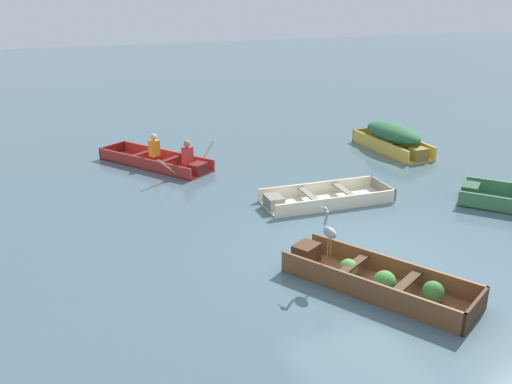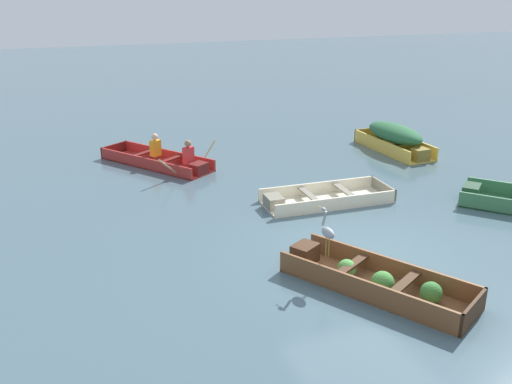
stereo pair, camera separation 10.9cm
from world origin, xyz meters
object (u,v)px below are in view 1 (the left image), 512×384
object	(u,v)px
skiff_yellow_mid_moored	(393,136)
rowboat_red_with_crew	(161,160)
heron_on_dinghy	(329,231)
dinghy_wooden_brown_foreground	(376,279)
skiff_cream_near_moored	(322,198)

from	to	relation	value
skiff_yellow_mid_moored	rowboat_red_with_crew	size ratio (longest dim) A/B	0.84
skiff_yellow_mid_moored	heron_on_dinghy	distance (m)	8.39
dinghy_wooden_brown_foreground	skiff_cream_near_moored	distance (m)	3.94
skiff_cream_near_moored	dinghy_wooden_brown_foreground	bearing A→B (deg)	-104.03
dinghy_wooden_brown_foreground	rowboat_red_with_crew	xyz separation A→B (m)	(-1.93, 7.85, 0.02)
heron_on_dinghy	skiff_cream_near_moored	bearing A→B (deg)	64.50
skiff_yellow_mid_moored	heron_on_dinghy	xyz separation A→B (m)	(-5.50, -6.33, 0.42)
dinghy_wooden_brown_foreground	heron_on_dinghy	bearing A→B (deg)	135.41
dinghy_wooden_brown_foreground	rowboat_red_with_crew	world-z (taller)	rowboat_red_with_crew
skiff_cream_near_moored	heron_on_dinghy	size ratio (longest dim) A/B	3.58
skiff_yellow_mid_moored	heron_on_dinghy	bearing A→B (deg)	-131.01
skiff_cream_near_moored	rowboat_red_with_crew	xyz separation A→B (m)	(-2.88, 4.03, 0.08)
dinghy_wooden_brown_foreground	skiff_cream_near_moored	bearing A→B (deg)	75.97
skiff_yellow_mid_moored	skiff_cream_near_moored	bearing A→B (deg)	-142.02
heron_on_dinghy	skiff_yellow_mid_moored	bearing A→B (deg)	48.99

